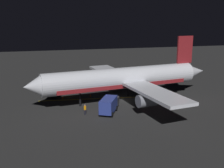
{
  "coord_description": "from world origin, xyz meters",
  "views": [
    {
      "loc": [
        -48.94,
        15.13,
        15.79
      ],
      "look_at": [
        0.0,
        2.0,
        3.5
      ],
      "focal_mm": 43.86,
      "sensor_mm": 36.0,
      "label": 1
    }
  ],
  "objects": [
    {
      "name": "airliner",
      "position": [
        0.08,
        -0.6,
        4.33
      ],
      "size": [
        34.8,
        38.01,
        12.19
      ],
      "color": "silver",
      "rests_on": "ground_plane"
    },
    {
      "name": "traffic_cone_near_left",
      "position": [
        4.46,
        11.06,
        0.25
      ],
      "size": [
        0.5,
        0.5,
        0.55
      ],
      "color": "#EA590F",
      "rests_on": "ground_plane"
    },
    {
      "name": "catering_truck",
      "position": [
        -5.88,
        4.07,
        1.35
      ],
      "size": [
        6.66,
        4.88,
        2.65
      ],
      "color": "navy",
      "rests_on": "ground_plane"
    },
    {
      "name": "ground_plane",
      "position": [
        0.0,
        0.0,
        -0.1
      ],
      "size": [
        180.0,
        180.0,
        0.2
      ],
      "primitive_type": "cube",
      "color": "#272727"
    },
    {
      "name": "traffic_cone_near_right",
      "position": [
        4.35,
        5.41,
        0.25
      ],
      "size": [
        0.5,
        0.5,
        0.55
      ],
      "color": "#EA590F",
      "rests_on": "ground_plane"
    },
    {
      "name": "baggage_truck",
      "position": [
        7.3,
        11.99,
        1.18
      ],
      "size": [
        6.01,
        4.5,
        2.27
      ],
      "color": "gold",
      "rests_on": "ground_plane"
    },
    {
      "name": "apron_guide_stripe",
      "position": [
        2.59,
        4.0,
        0.0
      ],
      "size": [
        3.07,
        23.58,
        0.01
      ],
      "primitive_type": "cube",
      "rotation": [
        0.0,
        0.0,
        -0.12
      ],
      "color": "gold",
      "rests_on": "ground_plane"
    },
    {
      "name": "ground_crew_worker",
      "position": [
        -5.88,
        8.26,
        0.89
      ],
      "size": [
        0.4,
        0.4,
        1.74
      ],
      "color": "black",
      "rests_on": "ground_plane"
    }
  ]
}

